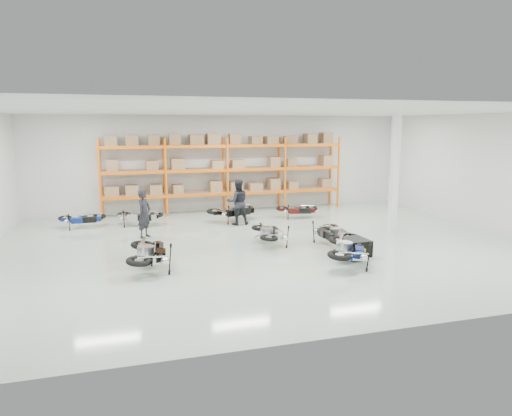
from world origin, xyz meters
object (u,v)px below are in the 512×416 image
object	(u,v)px
person_left	(144,214)
moto_back_c	(233,208)
moto_black_far_left	(150,248)
moto_back_d	(297,207)
moto_silver_left	(270,230)
moto_back_a	(82,216)
person_back	(238,202)
moto_touring_right	(333,230)
moto_back_b	(138,214)
moto_blue_centre	(348,245)
trailer	(355,247)

from	to	relation	value
person_left	moto_back_c	bearing A→B (deg)	-29.59
moto_black_far_left	moto_back_c	xyz separation A→B (m)	(3.77, 5.81, -0.05)
moto_back_d	person_left	size ratio (longest dim) A/B	0.89
moto_silver_left	moto_back_a	world-z (taller)	moto_silver_left
moto_silver_left	person_back	size ratio (longest dim) A/B	0.93
moto_touring_right	moto_back_b	world-z (taller)	moto_touring_right
moto_blue_centre	moto_black_far_left	xyz separation A→B (m)	(-5.61, 1.14, 0.01)
moto_black_far_left	trailer	xyz separation A→B (m)	(6.14, -0.60, -0.26)
moto_touring_right	moto_back_c	size ratio (longest dim) A/B	0.97
moto_back_d	person_back	size ratio (longest dim) A/B	0.84
moto_black_far_left	moto_back_a	world-z (taller)	moto_black_far_left
person_left	person_back	bearing A→B (deg)	-38.35
moto_back_a	moto_back_c	size ratio (longest dim) A/B	0.84
moto_blue_centre	moto_black_far_left	bearing A→B (deg)	14.80
moto_black_far_left	trailer	bearing A→B (deg)	179.46
moto_silver_left	person_left	distance (m)	4.69
person_left	moto_back_d	bearing A→B (deg)	-41.17
person_back	moto_touring_right	bearing A→B (deg)	121.60
moto_back_d	moto_silver_left	bearing A→B (deg)	162.64
moto_back_a	trailer	bearing A→B (deg)	-128.61
moto_back_d	moto_back_b	bearing A→B (deg)	101.93
moto_back_a	moto_back_c	distance (m)	6.11
moto_silver_left	moto_back_c	bearing A→B (deg)	-80.80
moto_blue_centre	moto_black_far_left	size ratio (longest dim) A/B	0.99
moto_silver_left	moto_blue_centre	bearing A→B (deg)	123.41
moto_blue_centre	moto_back_c	world-z (taller)	moto_blue_centre
moto_back_a	person_back	world-z (taller)	person_back
trailer	person_back	size ratio (longest dim) A/B	0.78
moto_silver_left	moto_back_a	distance (m)	7.90
moto_touring_right	moto_black_far_left	bearing A→B (deg)	-170.20
moto_blue_centre	moto_back_c	xyz separation A→B (m)	(-1.83, 6.94, -0.04)
person_left	moto_blue_centre	bearing A→B (deg)	-98.49
moto_blue_centre	moto_back_b	size ratio (longest dim) A/B	1.22
person_back	moto_back_c	bearing A→B (deg)	-83.78
moto_touring_right	moto_back_c	distance (m)	5.36
person_back	moto_back_b	bearing A→B (deg)	-10.27
moto_touring_right	person_left	xyz separation A→B (m)	(-6.11, 2.93, 0.33)
moto_back_b	moto_back_d	xyz separation A→B (m)	(6.78, -0.33, -0.02)
person_back	moto_back_d	bearing A→B (deg)	-166.38
moto_silver_left	moto_black_far_left	bearing A→B (deg)	26.47
moto_black_far_left	moto_back_c	bearing A→B (deg)	-117.96
moto_blue_centre	person_back	bearing A→B (deg)	-47.87
moto_black_far_left	moto_back_d	world-z (taller)	moto_black_far_left
moto_silver_left	moto_back_a	bearing A→B (deg)	-30.93
moto_back_c	moto_silver_left	bearing A→B (deg)	168.02
moto_blue_centre	moto_silver_left	xyz separation A→B (m)	(-1.51, 2.76, -0.08)
trailer	moto_back_a	distance (m)	10.87
moto_blue_centre	moto_silver_left	bearing A→B (deg)	-35.12
moto_blue_centre	person_left	size ratio (longest dim) A/B	1.14
moto_black_far_left	moto_touring_right	size ratio (longest dim) A/B	1.12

